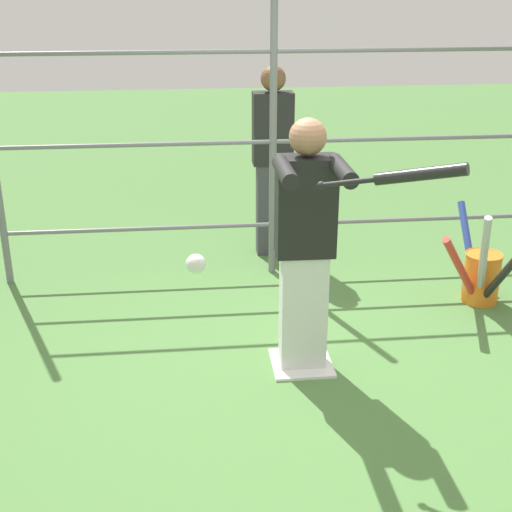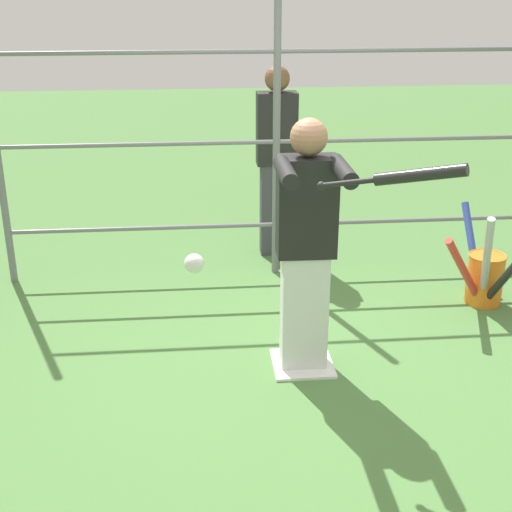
# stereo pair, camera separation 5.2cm
# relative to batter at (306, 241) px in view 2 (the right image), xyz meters

# --- Properties ---
(ground_plane) EXTENTS (24.00, 24.00, 0.00)m
(ground_plane) POSITION_rel_batter_xyz_m (0.00, -0.02, -0.90)
(ground_plane) COLOR #4C7A3D
(home_plate) EXTENTS (0.40, 0.40, 0.02)m
(home_plate) POSITION_rel_batter_xyz_m (0.00, -0.02, -0.89)
(home_plate) COLOR white
(home_plate) RESTS_ON ground
(fence_backstop) EXTENTS (4.54, 0.06, 2.31)m
(fence_backstop) POSITION_rel_batter_xyz_m (0.00, -1.62, 0.26)
(fence_backstop) COLOR slate
(fence_backstop) RESTS_ON ground
(batter) EXTENTS (0.43, 0.56, 1.66)m
(batter) POSITION_rel_batter_xyz_m (0.00, 0.00, 0.00)
(batter) COLOR silver
(batter) RESTS_ON ground
(baseball_bat_swinging) EXTENTS (0.68, 0.50, 0.25)m
(baseball_bat_swinging) POSITION_rel_batter_xyz_m (-0.39, 0.70, 0.60)
(baseball_bat_swinging) COLOR black
(softball_in_flight) EXTENTS (0.10, 0.10, 0.10)m
(softball_in_flight) POSITION_rel_batter_xyz_m (0.70, 0.96, 0.27)
(softball_in_flight) COLOR white
(bat_bucket) EXTENTS (0.64, 1.13, 0.83)m
(bat_bucket) POSITION_rel_batter_xyz_m (-1.55, -0.82, -0.65)
(bat_bucket) COLOR orange
(bat_bucket) RESTS_ON ground
(bystander_behind_fence) EXTENTS (0.35, 0.22, 1.71)m
(bystander_behind_fence) POSITION_rel_batter_xyz_m (-0.06, -2.08, -0.01)
(bystander_behind_fence) COLOR #3F3F47
(bystander_behind_fence) RESTS_ON ground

